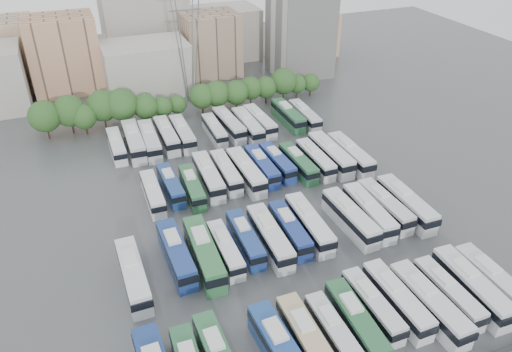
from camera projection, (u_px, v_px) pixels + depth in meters
name	position (u px, v px, depth m)	size (l,w,h in m)	color
ground	(264.00, 221.00, 78.05)	(220.00, 220.00, 0.00)	#424447
tree_line	(171.00, 100.00, 107.62)	(65.13, 7.73, 8.53)	black
city_buildings	(131.00, 47.00, 128.40)	(102.00, 35.00, 20.00)	#9E998E
apartment_tower	(301.00, 24.00, 127.72)	(14.00, 14.00, 26.00)	silver
electricity_pylon	(186.00, 21.00, 108.40)	(9.00, 6.91, 33.83)	slate
bus_r0_s4	(281.00, 352.00, 54.53)	(3.34, 12.98, 4.04)	navy
bus_r0_s5	(308.00, 341.00, 55.86)	(2.85, 12.45, 3.90)	tan
bus_r0_s6	(334.00, 333.00, 57.12)	(2.45, 10.99, 3.44)	silver
bus_r0_s7	(356.00, 322.00, 58.29)	(3.17, 12.10, 3.76)	#2A623A
bus_r0_s8	(372.00, 305.00, 60.68)	(2.48, 11.19, 3.51)	silver
bus_r0_s9	(397.00, 299.00, 61.35)	(2.72, 12.05, 3.77)	silver
bus_r0_s10	(429.00, 303.00, 60.61)	(3.10, 12.91, 4.03)	silver
bus_r0_s11	(448.00, 293.00, 62.41)	(2.52, 11.39, 3.57)	silver
bus_r0_s12	(471.00, 286.00, 63.06)	(3.26, 13.03, 4.06)	silver
bus_r0_s13	(494.00, 283.00, 63.66)	(2.80, 12.69, 3.98)	silver
bus_r1_s0	(133.00, 275.00, 64.88)	(2.84, 12.70, 3.98)	silver
bus_r1_s2	(176.00, 254.00, 68.49)	(2.97, 12.75, 3.99)	navy
bus_r1_s3	(204.00, 253.00, 68.39)	(3.45, 13.69, 4.26)	#30703F
bus_r1_s4	(225.00, 249.00, 69.69)	(2.45, 10.90, 3.42)	silver
bus_r1_s5	(245.00, 239.00, 71.60)	(2.76, 11.37, 3.55)	navy
bus_r1_s6	(270.00, 237.00, 71.56)	(3.15, 12.93, 4.04)	silver
bus_r1_s7	(290.00, 229.00, 73.36)	(2.95, 11.77, 3.67)	navy
bus_r1_s8	(309.00, 224.00, 74.24)	(3.20, 12.78, 3.98)	silver
bus_r1_s10	(350.00, 218.00, 75.53)	(3.15, 12.85, 4.01)	silver
bus_r1_s11	(369.00, 212.00, 76.78)	(3.30, 12.79, 3.98)	silver
bus_r1_s12	(385.00, 206.00, 78.33)	(2.95, 12.39, 3.87)	silver
bus_r1_s13	(406.00, 203.00, 78.60)	(3.06, 13.21, 4.13)	silver
bus_r2_s2	(153.00, 193.00, 81.63)	(2.66, 11.19, 3.50)	silver
bus_r2_s3	(171.00, 185.00, 83.83)	(2.65, 11.08, 3.46)	navy
bus_r2_s4	(192.00, 187.00, 83.26)	(2.98, 11.26, 3.50)	#2C673A
bus_r2_s5	(208.00, 176.00, 85.70)	(3.21, 12.88, 4.01)	silver
bus_r2_s6	(226.00, 172.00, 87.14)	(2.83, 11.92, 3.72)	silver
bus_r2_s7	(246.00, 172.00, 86.92)	(3.01, 13.05, 4.08)	silver
bus_r2_s8	(262.00, 166.00, 88.88)	(2.64, 11.84, 3.71)	navy
bus_r2_s9	(277.00, 162.00, 90.24)	(2.92, 11.52, 3.59)	navy
bus_r2_s10	(298.00, 163.00, 89.88)	(2.78, 11.71, 3.66)	#2A623C
bus_r2_s11	(315.00, 159.00, 91.01)	(2.59, 11.78, 3.69)	silver
bus_r2_s12	(331.00, 154.00, 92.04)	(2.94, 13.39, 4.20)	silver
bus_r2_s13	(350.00, 154.00, 92.12)	(2.90, 13.11, 4.11)	silver
bus_r3_s1	(117.00, 146.00, 95.58)	(2.52, 11.37, 3.56)	silver
bus_r3_s2	(134.00, 141.00, 96.48)	(3.23, 13.57, 4.24)	silver
bus_r3_s3	(150.00, 140.00, 96.90)	(3.29, 13.07, 4.07)	silver
bus_r3_s4	(167.00, 135.00, 98.85)	(2.78, 12.68, 3.98)	silver
bus_r3_s5	(183.00, 133.00, 99.57)	(2.83, 12.48, 3.91)	silver
bus_r3_s7	(215.00, 130.00, 101.32)	(2.66, 11.30, 3.53)	silver
bus_r3_s8	(229.00, 125.00, 102.92)	(3.41, 12.85, 3.99)	silver
bus_r3_s9	(248.00, 126.00, 102.52)	(2.80, 12.80, 4.02)	silver
bus_r3_s10	(260.00, 121.00, 104.49)	(3.18, 12.34, 3.84)	silver
bus_r3_s12	(288.00, 115.00, 106.86)	(2.80, 12.59, 3.95)	#2C683F
bus_r3_s13	(305.00, 116.00, 106.97)	(2.89, 12.02, 3.75)	silver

